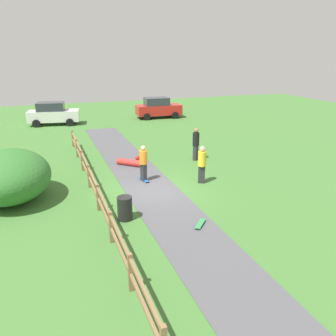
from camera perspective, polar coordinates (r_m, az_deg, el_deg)
The scene contains 12 objects.
ground_plane at distance 15.67m, azimuth -2.71°, elevation -3.66°, with size 60.00×60.00×0.00m, color #427533.
asphalt_path at distance 15.67m, azimuth -2.71°, elevation -3.63°, with size 2.40×28.00×0.02m, color #515156.
wooden_fence at distance 14.92m, azimuth -12.32°, elevation -2.51°, with size 0.12×18.12×1.10m.
bush_large at distance 15.69m, azimuth -24.89°, elevation -1.22°, with size 3.37×4.05×2.15m, color #33702D.
trash_bin at distance 12.94m, azimuth -7.17°, elevation -6.63°, with size 0.56×0.56×0.90m, color black.
skater_riding at distance 16.42m, azimuth -4.11°, elevation 1.07°, with size 0.45×0.82×1.76m.
skater_fallen at distance 19.04m, azimuth -6.20°, elevation 0.98°, with size 1.41×1.42×0.36m.
skateboard_loose at distance 12.59m, azimuth 5.36°, elevation -9.16°, with size 0.68×0.73×0.08m.
bystander_black at distance 19.75m, azimuth 4.64°, elevation 4.24°, with size 0.53×0.53×1.88m.
bystander_yellow at distance 16.25m, azimuth 5.64°, elevation 0.87°, with size 0.51×0.51×1.81m.
parked_car_red at distance 32.97m, azimuth -1.65°, elevation 9.95°, with size 4.29×2.19×1.92m.
parked_car_white at distance 31.33m, azimuth -18.51°, elevation 8.55°, with size 4.42×2.51×1.92m.
Camera 1 is at (-4.28, -13.85, 5.94)m, focal length 36.79 mm.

